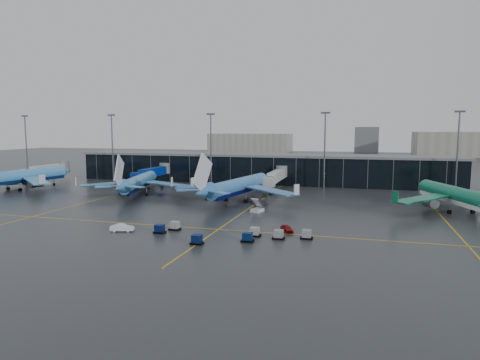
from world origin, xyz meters
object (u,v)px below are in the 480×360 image
(airliner_aer_lingus, at_px, (458,186))
(baggage_carts, at_px, (230,233))
(mobile_airstair, at_px, (257,209))
(service_van_white, at_px, (122,228))
(airliner_klm_near, at_px, (239,177))
(airliner_arkefly, at_px, (139,174))
(airliner_klm_west, at_px, (19,169))
(service_van_red, at_px, (287,228))

(airliner_aer_lingus, relative_size, baggage_carts, 1.40)
(mobile_airstair, relative_size, service_van_white, 0.80)
(mobile_airstair, distance_m, service_van_white, 33.69)
(airliner_klm_near, bearing_deg, airliner_arkefly, -174.82)
(baggage_carts, bearing_deg, airliner_klm_near, 103.82)
(mobile_airstair, bearing_deg, baggage_carts, -72.49)
(mobile_airstair, bearing_deg, airliner_klm_west, -175.26)
(airliner_klm_west, xyz_separation_m, airliner_aer_lingus, (130.43, -2.41, -0.47))
(airliner_klm_west, bearing_deg, airliner_arkefly, 13.63)
(airliner_aer_lingus, height_order, baggage_carts, airliner_aer_lingus)
(airliner_klm_near, relative_size, airliner_aer_lingus, 1.05)
(airliner_arkefly, distance_m, airliner_klm_near, 32.60)
(airliner_arkefly, xyz_separation_m, airliner_aer_lingus, (87.30, -3.61, 0.14))
(baggage_carts, bearing_deg, mobile_airstair, 92.40)
(airliner_aer_lingus, xyz_separation_m, mobile_airstair, (-46.14, -13.00, -5.67))
(airliner_klm_west, height_order, service_van_red, airliner_klm_west)
(service_van_white, bearing_deg, airliner_aer_lingus, -76.55)
(airliner_arkefly, height_order, airliner_aer_lingus, airliner_aer_lingus)
(mobile_airstair, bearing_deg, service_van_white, -112.75)
(airliner_klm_near, relative_size, baggage_carts, 1.47)
(airliner_klm_west, relative_size, service_van_red, 11.58)
(service_van_red, xyz_separation_m, service_van_white, (-31.03, -8.46, 0.09))
(airliner_klm_west, xyz_separation_m, baggage_carts, (85.36, -40.77, -6.15))
(airliner_aer_lingus, distance_m, baggage_carts, 59.46)
(airliner_klm_near, distance_m, service_van_red, 37.98)
(airliner_arkefly, distance_m, baggage_carts, 59.80)
(airliner_klm_west, bearing_deg, airliner_klm_near, 11.09)
(airliner_klm_west, distance_m, mobile_airstair, 85.91)
(airliner_klm_west, height_order, airliner_aer_lingus, airliner_klm_west)
(baggage_carts, xyz_separation_m, service_van_white, (-21.74, -1.24, -0.01))
(airliner_arkefly, xyz_separation_m, baggage_carts, (42.23, -41.98, -5.54))
(baggage_carts, relative_size, service_van_white, 6.55)
(baggage_carts, relative_size, mobile_airstair, 8.15)
(airliner_klm_near, bearing_deg, airliner_klm_west, -171.46)
(airliner_klm_west, relative_size, mobile_airstair, 12.28)
(airliner_aer_lingus, bearing_deg, airliner_arkefly, 158.10)
(baggage_carts, bearing_deg, airliner_aer_lingus, 40.40)
(mobile_airstair, distance_m, service_van_red, 20.89)
(airliner_aer_lingus, height_order, mobile_airstair, airliner_aer_lingus)
(service_van_white, bearing_deg, baggage_carts, -103.95)
(service_van_red, bearing_deg, airliner_arkefly, 114.12)
(airliner_aer_lingus, xyz_separation_m, service_van_white, (-66.81, -39.60, -5.69))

